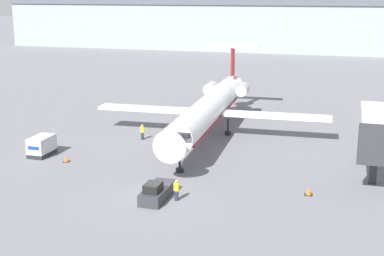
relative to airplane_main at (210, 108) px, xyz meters
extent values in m
plane|color=slate|center=(0.74, -21.38, -3.54)|extent=(600.00, 600.00, 0.00)
cube|color=#8C939E|center=(0.74, 98.62, 3.12)|extent=(180.00, 16.00, 13.32)
cube|color=#4C515B|center=(0.74, 98.62, 10.38)|extent=(180.00, 16.80, 1.20)
cylinder|color=white|center=(0.04, -0.87, 0.01)|extent=(4.31, 28.16, 3.12)
cone|color=white|center=(0.69, -16.13, 0.01)|extent=(3.22, 2.63, 3.12)
cube|color=black|center=(0.64, -15.13, 0.55)|extent=(2.68, 0.81, 0.44)
cone|color=white|center=(-0.63, 14.86, 0.01)|extent=(2.95, 3.55, 2.81)
cube|color=maroon|center=(0.04, -0.87, -1.01)|extent=(3.88, 25.34, 0.20)
cube|color=white|center=(7.91, 0.87, -0.70)|extent=(12.85, 2.83, 0.36)
cube|color=white|center=(-7.96, 0.20, -0.70)|extent=(12.85, 2.83, 0.36)
cylinder|color=#ADADB7|center=(1.81, 11.00, 0.40)|extent=(1.72, 3.14, 1.59)
cylinder|color=#ADADB7|center=(-2.74, 10.81, 0.40)|extent=(1.72, 3.14, 1.59)
cube|color=maroon|center=(-0.66, 15.54, 3.65)|extent=(0.33, 2.21, 4.17)
cube|color=white|center=(-0.66, 15.54, 5.74)|extent=(7.58, 2.12, 0.20)
cylinder|color=black|center=(0.59, -13.88, -2.54)|extent=(0.24, 0.24, 1.98)
cylinder|color=black|center=(0.59, -13.88, -3.34)|extent=(0.80, 0.80, 0.40)
cylinder|color=black|center=(-2.07, 1.05, -2.54)|extent=(0.24, 0.24, 1.98)
cylinder|color=black|center=(-2.07, 1.05, -3.34)|extent=(0.80, 0.80, 0.40)
cylinder|color=black|center=(1.98, 1.22, -2.54)|extent=(0.24, 0.24, 1.98)
cylinder|color=black|center=(1.98, 1.22, -3.34)|extent=(0.80, 0.80, 0.40)
cube|color=#2D2D33|center=(0.86, -20.95, -3.02)|extent=(1.81, 4.63, 1.02)
cube|color=black|center=(0.86, -21.97, -2.16)|extent=(1.27, 1.67, 0.70)
cube|color=black|center=(0.86, -18.73, -3.18)|extent=(1.63, 0.30, 0.61)
cube|color=#232326|center=(-15.26, -12.86, -3.31)|extent=(1.84, 3.17, 0.45)
cube|color=#B7BCC6|center=(-15.26, -12.86, -2.26)|extent=(1.84, 3.17, 1.64)
cube|color=navy|center=(-15.26, -14.47, -2.26)|extent=(1.29, 0.04, 0.36)
cube|color=#232838|center=(2.56, -20.93, -3.10)|extent=(0.32, 0.20, 0.88)
cube|color=yellow|center=(2.56, -20.93, -2.31)|extent=(0.40, 0.24, 0.69)
sphere|color=tan|center=(2.56, -20.93, -1.84)|extent=(0.26, 0.26, 0.26)
cube|color=#232838|center=(-7.27, -3.89, -3.09)|extent=(0.32, 0.20, 0.89)
cube|color=yellow|center=(-7.27, -3.89, -2.30)|extent=(0.40, 0.24, 0.70)
sphere|color=tan|center=(-7.27, -3.89, -1.82)|extent=(0.26, 0.26, 0.26)
cube|color=black|center=(-11.66, -14.11, -3.52)|extent=(0.60, 0.60, 0.04)
cone|color=orange|center=(-11.66, -14.11, -3.20)|extent=(0.43, 0.43, 0.60)
cube|color=black|center=(13.13, -16.43, -3.52)|extent=(0.69, 0.69, 0.04)
cone|color=orange|center=(13.13, -16.43, -3.18)|extent=(0.49, 0.49, 0.63)
cylinder|color=#2D2D33|center=(18.52, -11.87, -1.94)|extent=(0.70, 0.70, 3.20)
cube|color=silver|center=(18.52, -8.26, 0.96)|extent=(2.60, 12.01, 2.60)
cube|color=#2D2D33|center=(18.52, -14.87, 0.96)|extent=(3.20, 1.20, 3.38)
camera|label=1|loc=(15.77, -60.93, 13.57)|focal=50.00mm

